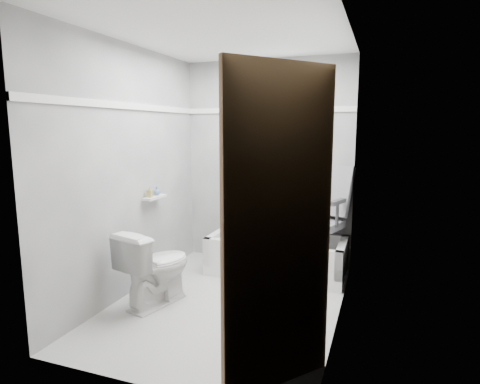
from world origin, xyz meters
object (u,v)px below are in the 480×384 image
at_px(bathtub, 277,255).
at_px(soap_bottle_a, 150,192).
at_px(soap_bottle_b, 157,191).
at_px(office_chair, 313,217).
at_px(toilet, 156,267).
at_px(door, 312,250).

xyz_separation_m(bathtub, soap_bottle_a, (-1.17, -0.70, 0.76)).
bearing_deg(soap_bottle_b, office_chair, 21.01).
bearing_deg(toilet, door, 161.61).
height_order(door, soap_bottle_a, door).
bearing_deg(soap_bottle_a, door, -38.10).
distance_m(bathtub, door, 2.46).
height_order(office_chair, door, door).
bearing_deg(soap_bottle_b, door, -40.60).
height_order(toilet, door, door).
bearing_deg(bathtub, soap_bottle_a, -148.95).
xyz_separation_m(bathtub, office_chair, (0.38, 0.03, 0.46)).
distance_m(toilet, soap_bottle_b, 0.90).
xyz_separation_m(door, soap_bottle_b, (-1.92, 1.65, -0.04)).
height_order(bathtub, soap_bottle_b, soap_bottle_b).
height_order(bathtub, soap_bottle_a, soap_bottle_a).
distance_m(office_chair, door, 2.30).
height_order(office_chair, soap_bottle_b, office_chair).
xyz_separation_m(office_chair, door, (0.37, -2.24, 0.33)).
relative_size(toilet, door, 0.36).
relative_size(office_chair, door, 0.55).
height_order(soap_bottle_a, soap_bottle_b, soap_bottle_a).
height_order(toilet, soap_bottle_a, soap_bottle_a).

